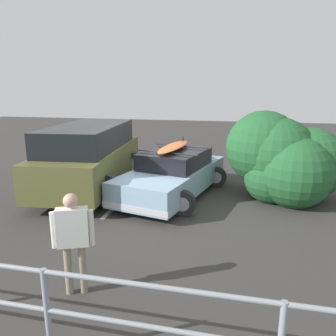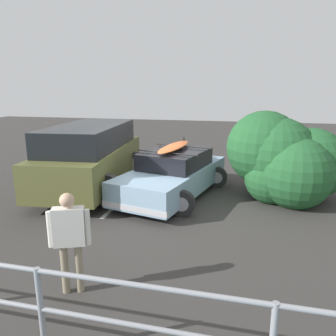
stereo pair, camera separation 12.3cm
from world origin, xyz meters
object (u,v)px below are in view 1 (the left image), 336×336
sedan_car (173,174)px  person_bystander (73,235)px  bush_near_left (284,161)px  suv_car (90,156)px

sedan_car → person_bystander: size_ratio=2.88×
sedan_car → person_bystander: 4.92m
sedan_car → bush_near_left: 3.11m
person_bystander → bush_near_left: bush_near_left is taller
person_bystander → bush_near_left: (-3.56, -5.33, 0.09)m
sedan_car → suv_car: bearing=-0.6°
sedan_car → suv_car: (2.56, -0.03, 0.40)m
person_bystander → bush_near_left: bearing=-123.7°
sedan_car → person_bystander: person_bystander is taller
suv_car → person_bystander: suv_car is taller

